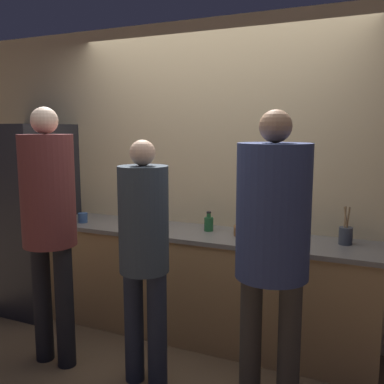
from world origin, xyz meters
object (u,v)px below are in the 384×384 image
cup_blue (83,218)px  bottle_green (209,223)px  person_right (273,233)px  person_left (49,212)px  fruit_bowl (256,231)px  utensil_crock (346,235)px  refrigerator (29,217)px  person_center (144,245)px

cup_blue → bottle_green: bearing=8.3°
person_right → bottle_green: person_right is taller
person_left → person_right: size_ratio=1.02×
fruit_bowl → bottle_green: size_ratio=2.14×
person_left → utensil_crock: person_left is taller
utensil_crock → cup_blue: size_ratio=3.21×
person_right → fruit_bowl: (-0.33, 0.83, -0.20)m
utensil_crock → bottle_green: size_ratio=1.73×
refrigerator → fruit_bowl: refrigerator is taller
person_right → fruit_bowl: person_right is taller
person_left → cup_blue: bearing=111.1°
refrigerator → bottle_green: bearing=4.3°
refrigerator → person_left: bearing=-38.2°
person_left → utensil_crock: bearing=25.0°
utensil_crock → cup_blue: (-2.18, -0.19, -0.03)m
person_left → fruit_bowl: (1.25, 0.88, -0.21)m
refrigerator → bottle_green: refrigerator is taller
refrigerator → utensil_crock: refrigerator is taller
person_center → fruit_bowl: size_ratio=4.81×
fruit_bowl → utensil_crock: 0.66m
person_left → bottle_green: 1.24m
person_center → person_left: bearing=-176.4°
fruit_bowl → utensil_crock: bearing=1.1°
fruit_bowl → cup_blue: (-1.52, -0.17, 0.01)m
person_right → bottle_green: size_ratio=11.39×
person_center → utensil_crock: size_ratio=5.95×
person_center → cup_blue: size_ratio=19.11×
person_center → refrigerator: bearing=157.7°
refrigerator → person_center: (1.68, -0.69, 0.09)m
person_center → person_right: (0.84, 0.00, 0.16)m
utensil_crock → bottle_green: utensil_crock is taller
refrigerator → person_center: 1.82m
refrigerator → person_right: 2.62m
utensil_crock → person_center: bearing=-144.1°
refrigerator → person_center: bearing=-22.3°
refrigerator → person_left: (0.94, -0.74, 0.25)m
utensil_crock → person_left: bearing=-155.0°
person_left → bottle_green: bearing=45.3°
utensil_crock → cup_blue: utensil_crock is taller
refrigerator → bottle_green: 1.80m
refrigerator → cup_blue: 0.67m
refrigerator → cup_blue: (0.66, -0.03, 0.05)m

